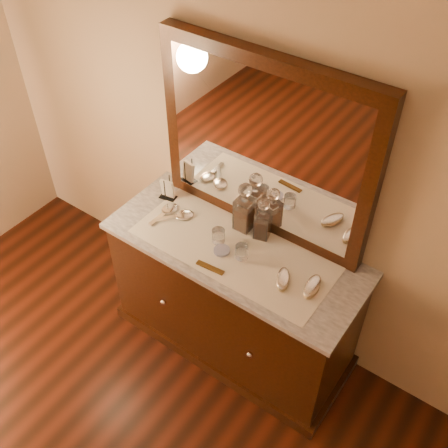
{
  "coord_description": "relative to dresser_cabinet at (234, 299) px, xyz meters",
  "views": [
    {
      "loc": [
        1.09,
        0.33,
        2.89
      ],
      "look_at": [
        0.0,
        1.85,
        1.1
      ],
      "focal_mm": 42.53,
      "sensor_mm": 36.0,
      "label": 1
    }
  ],
  "objects": [
    {
      "name": "dresser_plinth",
      "position": [
        0.0,
        0.0,
        -0.37
      ],
      "size": [
        1.46,
        0.59,
        0.08
      ],
      "primitive_type": "cube",
      "color": "black",
      "rests_on": "floor"
    },
    {
      "name": "pin_dish",
      "position": [
        -0.04,
        -0.07,
        0.45
      ],
      "size": [
        0.1,
        0.1,
        0.02
      ],
      "primitive_type": "cylinder",
      "rotation": [
        0.0,
        0.0,
        -0.18
      ],
      "color": "white",
      "rests_on": "lace_runner"
    },
    {
      "name": "dresser_cabinet",
      "position": [
        0.0,
        0.0,
        0.0
      ],
      "size": [
        1.4,
        0.55,
        0.82
      ],
      "primitive_type": "cube",
      "color": "black",
      "rests_on": "floor"
    },
    {
      "name": "marble_top",
      "position": [
        0.0,
        0.0,
        0.42
      ],
      "size": [
        1.44,
        0.59,
        0.03
      ],
      "primitive_type": "cube",
      "color": "white",
      "rests_on": "dresser_cabinet"
    },
    {
      "name": "tumblers",
      "position": [
        -0.01,
        -0.03,
        0.48
      ],
      "size": [
        0.24,
        0.1,
        0.08
      ],
      "color": "white",
      "rests_on": "lace_runner"
    },
    {
      "name": "comb",
      "position": [
        -0.02,
        -0.2,
        0.45
      ],
      "size": [
        0.16,
        0.04,
        0.01
      ],
      "primitive_type": "cube",
      "rotation": [
        0.0,
        0.0,
        0.09
      ],
      "color": "brown",
      "rests_on": "lace_runner"
    },
    {
      "name": "brush_far",
      "position": [
        0.48,
        -0.02,
        0.47
      ],
      "size": [
        0.09,
        0.17,
        0.04
      ],
      "color": "tan",
      "rests_on": "lace_runner"
    },
    {
      "name": "mirror_frame",
      "position": [
        0.0,
        0.25,
        0.94
      ],
      "size": [
        1.2,
        0.08,
        1.0
      ],
      "primitive_type": "cube",
      "color": "black",
      "rests_on": "marble_top"
    },
    {
      "name": "lace_runner",
      "position": [
        0.0,
        -0.02,
        0.44
      ],
      "size": [
        1.1,
        0.45,
        0.0
      ],
      "primitive_type": "cube",
      "color": "white",
      "rests_on": "marble_top"
    },
    {
      "name": "knob_right",
      "position": [
        0.3,
        -0.28,
        0.04
      ],
      "size": [
        0.04,
        0.04,
        0.04
      ],
      "primitive_type": "sphere",
      "color": "silver",
      "rests_on": "dresser_cabinet"
    },
    {
      "name": "hand_mirror_outer",
      "position": [
        -0.47,
        0.01,
        0.45
      ],
      "size": [
        0.09,
        0.22,
        0.02
      ],
      "color": "silver",
      "rests_on": "lace_runner"
    },
    {
      "name": "mirror_glass",
      "position": [
        0.0,
        0.21,
        0.94
      ],
      "size": [
        1.06,
        0.01,
        0.86
      ],
      "primitive_type": "cube",
      "color": "white",
      "rests_on": "marble_top"
    },
    {
      "name": "napkin_rack",
      "position": [
        -0.55,
        0.11,
        0.5
      ],
      "size": [
        0.11,
        0.07,
        0.15
      ],
      "color": "black",
      "rests_on": "marble_top"
    },
    {
      "name": "decanter_right",
      "position": [
        0.07,
        0.15,
        0.54
      ],
      "size": [
        0.1,
        0.1,
        0.26
      ],
      "color": "brown",
      "rests_on": "lace_runner"
    },
    {
      "name": "decanter_left",
      "position": [
        -0.05,
        0.15,
        0.56
      ],
      "size": [
        0.09,
        0.09,
        0.31
      ],
      "color": "brown",
      "rests_on": "lace_runner"
    },
    {
      "name": "brush_near",
      "position": [
        0.33,
        -0.06,
        0.46
      ],
      "size": [
        0.12,
        0.16,
        0.04
      ],
      "color": "tan",
      "rests_on": "lace_runner"
    },
    {
      "name": "hand_mirror_inner",
      "position": [
        -0.38,
        0.02,
        0.45
      ],
      "size": [
        0.19,
        0.21,
        0.02
      ],
      "color": "silver",
      "rests_on": "lace_runner"
    },
    {
      "name": "knob_left",
      "position": [
        -0.3,
        -0.28,
        0.04
      ],
      "size": [
        0.04,
        0.04,
        0.04
      ],
      "primitive_type": "sphere",
      "color": "silver",
      "rests_on": "dresser_cabinet"
    }
  ]
}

